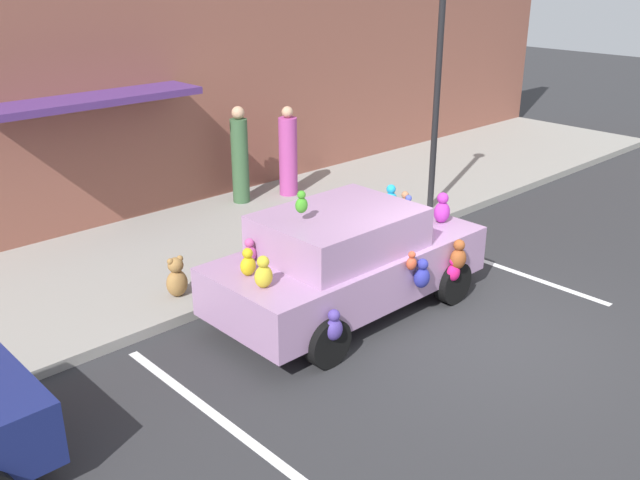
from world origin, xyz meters
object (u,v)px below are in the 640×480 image
pedestrian_near_shopfront (240,158)px  teddy_bear_on_sidewalk (177,278)px  plush_covered_car (347,259)px  street_lamp_post (438,77)px  pedestrian_walking_past (288,154)px

pedestrian_near_shopfront → teddy_bear_on_sidewalk: bearing=-139.6°
plush_covered_car → street_lamp_post: 4.83m
teddy_bear_on_sidewalk → street_lamp_post: (5.78, -0.06, 2.26)m
plush_covered_car → pedestrian_walking_past: 5.05m
street_lamp_post → plush_covered_car: bearing=-156.9°
teddy_bear_on_sidewalk → pedestrian_walking_past: pedestrian_walking_past is taller
street_lamp_post → pedestrian_near_shopfront: bearing=131.1°
plush_covered_car → teddy_bear_on_sidewalk: plush_covered_car is taller
pedestrian_walking_past → plush_covered_car: bearing=-121.2°
street_lamp_post → pedestrian_walking_past: (-1.47, 2.57, -1.70)m
teddy_bear_on_sidewalk → pedestrian_walking_past: (4.31, 2.52, 0.57)m
street_lamp_post → pedestrian_walking_past: street_lamp_post is taller
teddy_bear_on_sidewalk → street_lamp_post: bearing=-0.6°
plush_covered_car → pedestrian_near_shopfront: pedestrian_near_shopfront is taller
teddy_bear_on_sidewalk → pedestrian_near_shopfront: bearing=40.4°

